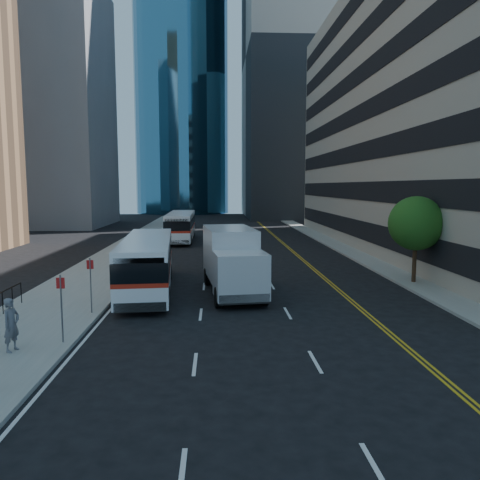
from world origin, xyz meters
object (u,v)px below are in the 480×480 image
Objects in this scene: street_tree at (416,223)px; bus_front at (148,262)px; bus_rear at (181,226)px; box_truck at (232,260)px; pedestrian at (11,325)px.

street_tree is 15.76m from bus_front.
box_truck is (4.62, -24.90, 0.21)m from bus_rear.
box_truck is at bearing -15.89° from bus_front.
pedestrian is (-18.84, -10.85, -2.56)m from street_tree.
bus_rear reaches higher than pedestrian.
street_tree reaches higher than pedestrian.
bus_front is at bearing -90.65° from bus_rear.
box_truck reaches higher than bus_rear.
street_tree is at bearing -41.75° from pedestrian.
street_tree is 27.86m from bus_rear.
bus_front is at bearing 0.23° from pedestrian.
bus_front is 10.46m from pedestrian.
box_truck is (4.70, -0.93, 0.23)m from bus_front.
box_truck reaches higher than pedestrian.
box_truck reaches higher than bus_front.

